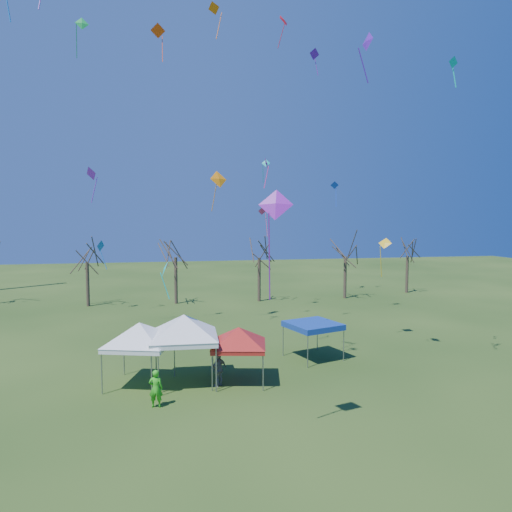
{
  "coord_description": "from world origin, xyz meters",
  "views": [
    {
      "loc": [
        -3.29,
        -21.32,
        8.44
      ],
      "look_at": [
        1.53,
        3.0,
        6.42
      ],
      "focal_mm": 32.0,
      "sensor_mm": 36.0,
      "label": 1
    }
  ],
  "objects_px": {
    "person_grey": "(219,369)",
    "tree_3": "(259,242)",
    "tent_white_mid": "(184,319)",
    "tree_5": "(408,243)",
    "tree_1": "(87,247)",
    "tent_red": "(239,331)",
    "tent_white_west": "(139,327)",
    "tree_2": "(175,241)",
    "tree_4": "(346,241)",
    "tent_blue": "(313,326)",
    "person_green": "(156,388)"
  },
  "relations": [
    {
      "from": "tree_3",
      "to": "person_green",
      "type": "xyz_separation_m",
      "value": [
        -9.87,
        -25.0,
        -5.22
      ]
    },
    {
      "from": "tent_white_west",
      "to": "person_grey",
      "type": "xyz_separation_m",
      "value": [
        3.91,
        -0.94,
        -2.14
      ]
    },
    {
      "from": "tent_white_west",
      "to": "tree_4",
      "type": "bearing_deg",
      "value": 47.68
    },
    {
      "from": "tent_red",
      "to": "tree_3",
      "type": "bearing_deg",
      "value": 75.81
    },
    {
      "from": "tent_blue",
      "to": "person_grey",
      "type": "bearing_deg",
      "value": -150.35
    },
    {
      "from": "person_grey",
      "to": "tent_white_mid",
      "type": "bearing_deg",
      "value": -66.26
    },
    {
      "from": "tent_red",
      "to": "person_green",
      "type": "distance_m",
      "value": 5.14
    },
    {
      "from": "person_grey",
      "to": "tree_1",
      "type": "bearing_deg",
      "value": -106.41
    },
    {
      "from": "tree_3",
      "to": "tree_4",
      "type": "xyz_separation_m",
      "value": [
        9.32,
        -0.04,
        -0.02
      ]
    },
    {
      "from": "tree_3",
      "to": "person_green",
      "type": "distance_m",
      "value": 27.38
    },
    {
      "from": "tree_4",
      "to": "tent_blue",
      "type": "relative_size",
      "value": 2.25
    },
    {
      "from": "tree_2",
      "to": "person_grey",
      "type": "bearing_deg",
      "value": -86.08
    },
    {
      "from": "tree_1",
      "to": "tree_4",
      "type": "distance_m",
      "value": 26.13
    },
    {
      "from": "tree_2",
      "to": "person_grey",
      "type": "xyz_separation_m",
      "value": [
        1.6,
        -23.31,
        -5.42
      ]
    },
    {
      "from": "tree_1",
      "to": "tent_blue",
      "type": "distance_m",
      "value": 26.04
    },
    {
      "from": "tent_white_west",
      "to": "tent_red",
      "type": "relative_size",
      "value": 1.09
    },
    {
      "from": "person_grey",
      "to": "person_green",
      "type": "height_order",
      "value": "person_grey"
    },
    {
      "from": "tree_1",
      "to": "tree_2",
      "type": "bearing_deg",
      "value": -1.85
    },
    {
      "from": "tree_3",
      "to": "tent_blue",
      "type": "distance_m",
      "value": 19.93
    },
    {
      "from": "tent_blue",
      "to": "person_green",
      "type": "bearing_deg",
      "value": -149.07
    },
    {
      "from": "tent_red",
      "to": "tree_4",
      "type": "bearing_deg",
      "value": 56.31
    },
    {
      "from": "tent_red",
      "to": "person_grey",
      "type": "bearing_deg",
      "value": -160.67
    },
    {
      "from": "tree_5",
      "to": "tree_1",
      "type": "bearing_deg",
      "value": -177.65
    },
    {
      "from": "tree_1",
      "to": "tree_4",
      "type": "height_order",
      "value": "tree_4"
    },
    {
      "from": "tent_white_mid",
      "to": "tree_5",
      "type": "bearing_deg",
      "value": 42.7
    },
    {
      "from": "tent_white_mid",
      "to": "tent_red",
      "type": "relative_size",
      "value": 1.26
    },
    {
      "from": "tree_4",
      "to": "tree_1",
      "type": "bearing_deg",
      "value": 178.58
    },
    {
      "from": "tree_2",
      "to": "tree_5",
      "type": "xyz_separation_m",
      "value": [
        26.09,
        1.69,
        -0.56
      ]
    },
    {
      "from": "tree_4",
      "to": "tent_white_west",
      "type": "xyz_separation_m",
      "value": [
        -20.03,
        -22.0,
        -3.05
      ]
    },
    {
      "from": "tent_white_west",
      "to": "tent_red",
      "type": "bearing_deg",
      "value": -6.38
    },
    {
      "from": "tent_blue",
      "to": "person_grey",
      "type": "distance_m",
      "value": 7.13
    },
    {
      "from": "tree_3",
      "to": "tree_5",
      "type": "xyz_separation_m",
      "value": [
        17.69,
        2.02,
        -0.35
      ]
    },
    {
      "from": "tree_2",
      "to": "tent_white_mid",
      "type": "bearing_deg",
      "value": -90.21
    },
    {
      "from": "tree_1",
      "to": "tent_white_west",
      "type": "relative_size",
      "value": 1.86
    },
    {
      "from": "tree_4",
      "to": "tent_red",
      "type": "xyz_separation_m",
      "value": [
        -15.04,
        -22.55,
        -3.36
      ]
    },
    {
      "from": "tent_white_mid",
      "to": "tree_2",
      "type": "bearing_deg",
      "value": 89.79
    },
    {
      "from": "person_grey",
      "to": "tree_3",
      "type": "bearing_deg",
      "value": -145.87
    },
    {
      "from": "tree_3",
      "to": "tent_white_mid",
      "type": "bearing_deg",
      "value": -110.97
    },
    {
      "from": "tree_5",
      "to": "tent_red",
      "type": "distance_m",
      "value": 34.1
    },
    {
      "from": "tree_1",
      "to": "tree_2",
      "type": "xyz_separation_m",
      "value": [
        8.4,
        -0.27,
        0.5
      ]
    },
    {
      "from": "tree_3",
      "to": "tent_red",
      "type": "xyz_separation_m",
      "value": [
        -5.72,
        -22.6,
        -3.38
      ]
    },
    {
      "from": "tree_2",
      "to": "tent_blue",
      "type": "distance_m",
      "value": 21.7
    },
    {
      "from": "tent_white_mid",
      "to": "tent_blue",
      "type": "distance_m",
      "value": 8.33
    },
    {
      "from": "tree_3",
      "to": "tree_4",
      "type": "bearing_deg",
      "value": -0.26
    },
    {
      "from": "tree_4",
      "to": "tree_5",
      "type": "distance_m",
      "value": 8.62
    },
    {
      "from": "tree_5",
      "to": "tent_white_mid",
      "type": "distance_m",
      "value": 35.69
    },
    {
      "from": "tree_1",
      "to": "tent_red",
      "type": "xyz_separation_m",
      "value": [
        11.08,
        -23.2,
        -3.1
      ]
    },
    {
      "from": "person_green",
      "to": "tree_5",
      "type": "bearing_deg",
      "value": -126.02
    },
    {
      "from": "tree_1",
      "to": "tent_white_west",
      "type": "height_order",
      "value": "tree_1"
    },
    {
      "from": "tree_5",
      "to": "person_green",
      "type": "bearing_deg",
      "value": -135.56
    }
  ]
}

